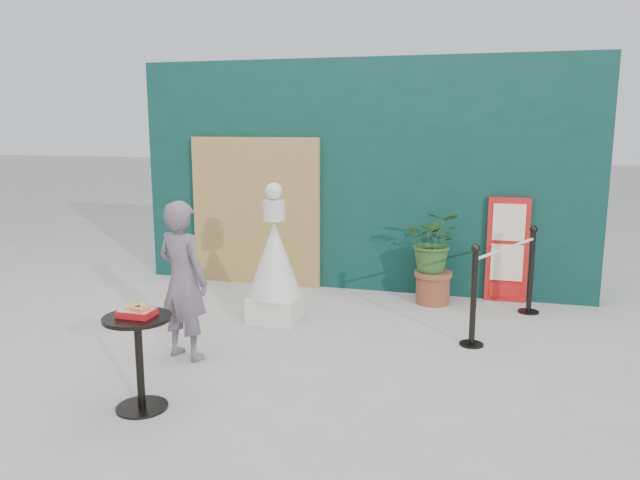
{
  "coord_description": "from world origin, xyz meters",
  "views": [
    {
      "loc": [
        1.71,
        -4.88,
        2.2
      ],
      "look_at": [
        0.0,
        1.2,
        1.0
      ],
      "focal_mm": 35.0,
      "sensor_mm": 36.0,
      "label": 1
    }
  ],
  "objects": [
    {
      "name": "ground",
      "position": [
        0.0,
        0.0,
        0.0
      ],
      "size": [
        60.0,
        60.0,
        0.0
      ],
      "primitive_type": "plane",
      "color": "#ADAAA5",
      "rests_on": "ground"
    },
    {
      "name": "back_wall",
      "position": [
        0.0,
        3.15,
        1.5
      ],
      "size": [
        6.0,
        0.3,
        3.0
      ],
      "primitive_type": "cube",
      "color": "#0A3028",
      "rests_on": "ground"
    },
    {
      "name": "bamboo_fence",
      "position": [
        -1.4,
        2.94,
        1.0
      ],
      "size": [
        1.8,
        0.08,
        2.0
      ],
      "primitive_type": "cube",
      "color": "tan",
      "rests_on": "ground"
    },
    {
      "name": "woman",
      "position": [
        -1.04,
        0.18,
        0.75
      ],
      "size": [
        0.62,
        0.49,
        1.5
      ],
      "primitive_type": "imported",
      "rotation": [
        0.0,
        0.0,
        2.87
      ],
      "color": "slate",
      "rests_on": "ground"
    },
    {
      "name": "menu_board",
      "position": [
        1.9,
        2.95,
        0.65
      ],
      "size": [
        0.5,
        0.07,
        1.3
      ],
      "color": "red",
      "rests_on": "ground"
    },
    {
      "name": "statue",
      "position": [
        -0.6,
        1.46,
        0.63
      ],
      "size": [
        0.61,
        0.61,
        1.55
      ],
      "color": "silver",
      "rests_on": "ground"
    },
    {
      "name": "cafe_table",
      "position": [
        -0.86,
        -0.89,
        0.5
      ],
      "size": [
        0.52,
        0.52,
        0.75
      ],
      "color": "black",
      "rests_on": "ground"
    },
    {
      "name": "food_basket",
      "position": [
        -0.85,
        -0.89,
        0.79
      ],
      "size": [
        0.26,
        0.19,
        0.11
      ],
      "color": "red",
      "rests_on": "cafe_table"
    },
    {
      "name": "planter",
      "position": [
        1.04,
        2.62,
        0.67
      ],
      "size": [
        0.68,
        0.59,
        1.15
      ],
      "color": "brown",
      "rests_on": "ground"
    },
    {
      "name": "stanchion_barrier",
      "position": [
        1.86,
        1.89,
        0.49
      ],
      "size": [
        0.84,
        1.54,
        1.03
      ],
      "color": "black",
      "rests_on": "ground"
    }
  ]
}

